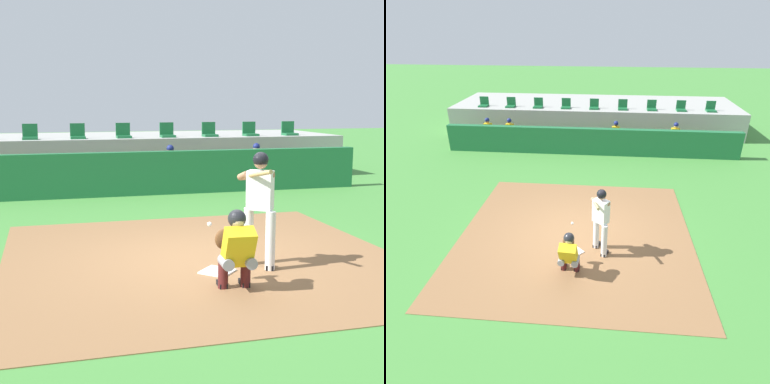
# 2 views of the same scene
# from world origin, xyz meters

# --- Properties ---
(ground_plane) EXTENTS (80.00, 80.00, 0.00)m
(ground_plane) POSITION_xyz_m (0.00, 0.00, 0.00)
(ground_plane) COLOR #428438
(dirt_infield) EXTENTS (6.40, 6.40, 0.01)m
(dirt_infield) POSITION_xyz_m (0.00, 0.00, 0.01)
(dirt_infield) COLOR olive
(dirt_infield) RESTS_ON ground
(home_plate) EXTENTS (0.62, 0.62, 0.02)m
(home_plate) POSITION_xyz_m (0.00, -0.80, 0.02)
(home_plate) COLOR white
(home_plate) RESTS_ON dirt_infield
(batter_at_plate) EXTENTS (0.52, 0.91, 1.80)m
(batter_at_plate) POSITION_xyz_m (0.69, -0.70, 1.04)
(batter_at_plate) COLOR silver
(batter_at_plate) RESTS_ON ground
(catcher_crouched) EXTENTS (0.50, 1.49, 1.13)m
(catcher_crouched) POSITION_xyz_m (0.01, -1.61, 0.61)
(catcher_crouched) COLOR gray
(catcher_crouched) RESTS_ON ground
(dugout_wall) EXTENTS (13.00, 0.30, 1.20)m
(dugout_wall) POSITION_xyz_m (0.00, 6.50, 0.60)
(dugout_wall) COLOR #1E6638
(dugout_wall) RESTS_ON ground
(dugout_bench) EXTENTS (11.80, 0.44, 0.45)m
(dugout_bench) POSITION_xyz_m (0.00, 7.50, 0.23)
(dugout_bench) COLOR olive
(dugout_bench) RESTS_ON ground
(dugout_player_0) EXTENTS (0.49, 0.70, 1.30)m
(dugout_player_0) POSITION_xyz_m (-4.99, 7.34, 0.67)
(dugout_player_0) COLOR #939399
(dugout_player_0) RESTS_ON ground
(dugout_player_1) EXTENTS (0.49, 0.70, 1.30)m
(dugout_player_1) POSITION_xyz_m (-3.92, 7.34, 0.67)
(dugout_player_1) COLOR #939399
(dugout_player_1) RESTS_ON ground
(dugout_player_2) EXTENTS (0.49, 0.70, 1.30)m
(dugout_player_2) POSITION_xyz_m (1.12, 7.34, 0.67)
(dugout_player_2) COLOR #939399
(dugout_player_2) RESTS_ON ground
(dugout_player_3) EXTENTS (0.49, 0.70, 1.30)m
(dugout_player_3) POSITION_xyz_m (3.83, 7.34, 0.67)
(dugout_player_3) COLOR #939399
(dugout_player_3) RESTS_ON ground
(stands_platform) EXTENTS (15.00, 4.40, 1.40)m
(stands_platform) POSITION_xyz_m (0.00, 10.90, 0.70)
(stands_platform) COLOR #9E9E99
(stands_platform) RESTS_ON ground
(stadium_seat_0) EXTENTS (0.46, 0.46, 0.48)m
(stadium_seat_0) POSITION_xyz_m (-5.78, 9.38, 1.53)
(stadium_seat_0) COLOR #196033
(stadium_seat_0) RESTS_ON stands_platform
(stadium_seat_1) EXTENTS (0.46, 0.46, 0.48)m
(stadium_seat_1) POSITION_xyz_m (-4.33, 9.38, 1.53)
(stadium_seat_1) COLOR #196033
(stadium_seat_1) RESTS_ON stands_platform
(stadium_seat_2) EXTENTS (0.46, 0.46, 0.48)m
(stadium_seat_2) POSITION_xyz_m (-2.89, 9.38, 1.53)
(stadium_seat_2) COLOR #196033
(stadium_seat_2) RESTS_ON stands_platform
(stadium_seat_3) EXTENTS (0.46, 0.46, 0.48)m
(stadium_seat_3) POSITION_xyz_m (-1.44, 9.38, 1.53)
(stadium_seat_3) COLOR #196033
(stadium_seat_3) RESTS_ON stands_platform
(stadium_seat_4) EXTENTS (0.46, 0.46, 0.48)m
(stadium_seat_4) POSITION_xyz_m (0.00, 9.38, 1.53)
(stadium_seat_4) COLOR #196033
(stadium_seat_4) RESTS_ON stands_platform
(stadium_seat_5) EXTENTS (0.46, 0.46, 0.48)m
(stadium_seat_5) POSITION_xyz_m (1.44, 9.38, 1.53)
(stadium_seat_5) COLOR #196033
(stadium_seat_5) RESTS_ON stands_platform
(stadium_seat_6) EXTENTS (0.46, 0.46, 0.48)m
(stadium_seat_6) POSITION_xyz_m (2.89, 9.38, 1.53)
(stadium_seat_6) COLOR #196033
(stadium_seat_6) RESTS_ON stands_platform
(stadium_seat_7) EXTENTS (0.46, 0.46, 0.48)m
(stadium_seat_7) POSITION_xyz_m (4.33, 9.38, 1.53)
(stadium_seat_7) COLOR #196033
(stadium_seat_7) RESTS_ON stands_platform
(stadium_seat_8) EXTENTS (0.46, 0.46, 0.48)m
(stadium_seat_8) POSITION_xyz_m (5.78, 9.38, 1.53)
(stadium_seat_8) COLOR #196033
(stadium_seat_8) RESTS_ON stands_platform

